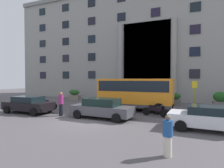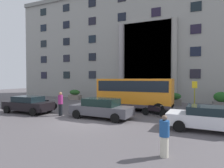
{
  "view_description": "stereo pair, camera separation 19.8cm",
  "coord_description": "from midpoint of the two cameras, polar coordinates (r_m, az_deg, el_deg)",
  "views": [
    {
      "loc": [
        6.37,
        -10.78,
        2.84
      ],
      "look_at": [
        -1.09,
        6.95,
        2.3
      ],
      "focal_mm": 29.97,
      "sensor_mm": 36.0,
      "label": 1
    },
    {
      "loc": [
        6.56,
        -10.7,
        2.84
      ],
      "look_at": [
        -1.09,
        6.95,
        2.3
      ],
      "focal_mm": 29.97,
      "sensor_mm": 36.0,
      "label": 2
    }
  ],
  "objects": [
    {
      "name": "ground_plane",
      "position": [
        12.87,
        -7.58,
        -11.43
      ],
      "size": [
        80.0,
        64.0,
        0.12
      ],
      "primitive_type": "cube",
      "color": "#555053"
    },
    {
      "name": "office_building_facade",
      "position": [
        29.37,
        10.57,
        11.25
      ],
      "size": [
        39.71,
        9.6,
        15.55
      ],
      "color": "gray",
      "rests_on": "ground_plane"
    },
    {
      "name": "orange_minibus",
      "position": [
        16.93,
        7.42,
        -2.29
      ],
      "size": [
        6.51,
        2.76,
        2.84
      ],
      "rotation": [
        0.0,
        0.0,
        0.0
      ],
      "color": "orange",
      "rests_on": "ground_plane"
    },
    {
      "name": "bus_stop_sign",
      "position": [
        18.26,
        24.16,
        -2.37
      ],
      "size": [
        0.44,
        0.08,
        2.62
      ],
      "color": "#989C17",
      "rests_on": "ground_plane"
    },
    {
      "name": "hedge_planter_entrance_left",
      "position": [
        21.29,
        18.67,
        -4.4
      ],
      "size": [
        1.5,
        0.73,
        1.33
      ],
      "color": "#65615A",
      "rests_on": "ground_plane"
    },
    {
      "name": "hedge_planter_east",
      "position": [
        21.87,
        30.58,
        -4.13
      ],
      "size": [
        1.45,
        0.78,
        1.53
      ],
      "color": "slate",
      "rests_on": "ground_plane"
    },
    {
      "name": "hedge_planter_far_east",
      "position": [
        22.4,
        4.79,
        -3.87
      ],
      "size": [
        1.84,
        0.72,
        1.46
      ],
      "color": "gray",
      "rests_on": "ground_plane"
    },
    {
      "name": "hedge_planter_west",
      "position": [
        25.99,
        -11.09,
        -3.25
      ],
      "size": [
        1.7,
        0.75,
        1.36
      ],
      "color": "gray",
      "rests_on": "ground_plane"
    },
    {
      "name": "parked_sedan_second",
      "position": [
        11.64,
        28.48,
        -9.16
      ],
      "size": [
        4.63,
        2.24,
        1.34
      ],
      "rotation": [
        0.0,
        0.0,
        -0.05
      ],
      "color": "silver",
      "rests_on": "ground_plane"
    },
    {
      "name": "parked_coupe_end",
      "position": [
        17.12,
        -23.89,
        -5.65
      ],
      "size": [
        4.2,
        1.94,
        1.39
      ],
      "rotation": [
        0.0,
        0.0,
        0.0
      ],
      "color": "black",
      "rests_on": "ground_plane"
    },
    {
      "name": "parked_hatchback_near",
      "position": [
        13.57,
        -2.91,
        -7.33
      ],
      "size": [
        4.6,
        2.16,
        1.43
      ],
      "rotation": [
        0.0,
        0.0,
        -0.06
      ],
      "color": "#48474E",
      "rests_on": "ground_plane"
    },
    {
      "name": "motorcycle_far_end",
      "position": [
        14.56,
        12.99,
        -7.84
      ],
      "size": [
        2.01,
        0.8,
        0.89
      ],
      "rotation": [
        0.0,
        0.0,
        -0.29
      ],
      "color": "black",
      "rests_on": "ground_plane"
    },
    {
      "name": "motorcycle_near_kerb",
      "position": [
        18.73,
        -18.84,
        -5.79
      ],
      "size": [
        2.0,
        0.55,
        0.89
      ],
      "rotation": [
        0.0,
        0.0,
        0.11
      ],
      "color": "black",
      "rests_on": "ground_plane"
    },
    {
      "name": "scooter_by_planter",
      "position": [
        20.81,
        -25.04,
        -5.13
      ],
      "size": [
        1.93,
        0.6,
        0.89
      ],
      "rotation": [
        0.0,
        0.0,
        0.17
      ],
      "color": "black",
      "rests_on": "ground_plane"
    },
    {
      "name": "pedestrian_woman_with_bag",
      "position": [
        14.96,
        -15.08,
        -5.8
      ],
      "size": [
        0.36,
        0.36,
        1.82
      ],
      "rotation": [
        0.0,
        0.0,
        2.61
      ],
      "color": "black",
      "rests_on": "ground_plane"
    },
    {
      "name": "pedestrian_woman_dark_dress",
      "position": [
        7.31,
        16.45,
        -14.99
      ],
      "size": [
        0.36,
        0.36,
        1.52
      ],
      "rotation": [
        0.0,
        0.0,
        3.1
      ],
      "color": "beige",
      "rests_on": "ground_plane"
    }
  ]
}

